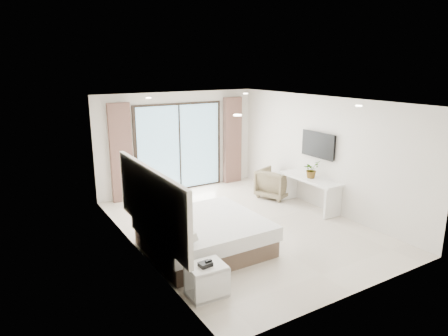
{
  "coord_description": "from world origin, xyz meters",
  "views": [
    {
      "loc": [
        -4.51,
        -6.7,
        3.4
      ],
      "look_at": [
        -0.19,
        0.4,
        1.24
      ],
      "focal_mm": 32.0,
      "sensor_mm": 36.0,
      "label": 1
    }
  ],
  "objects": [
    {
      "name": "room_shell",
      "position": [
        -0.2,
        0.69,
        1.58
      ],
      "size": [
        4.62,
        6.22,
        2.72
      ],
      "color": "silver",
      "rests_on": "ground"
    },
    {
      "name": "ground",
      "position": [
        0.0,
        0.0,
        0.0
      ],
      "size": [
        6.2,
        6.2,
        0.0
      ],
      "primitive_type": "plane",
      "color": "beige",
      "rests_on": "ground"
    },
    {
      "name": "armchair",
      "position": [
        1.85,
        1.18,
        0.41
      ],
      "size": [
        0.99,
        1.02,
        0.82
      ],
      "primitive_type": "imported",
      "rotation": [
        0.0,
        0.0,
        1.95
      ],
      "color": "#8C7D5C",
      "rests_on": "ground"
    },
    {
      "name": "phone",
      "position": [
        -1.97,
        -1.99,
        0.54
      ],
      "size": [
        0.2,
        0.16,
        0.06
      ],
      "primitive_type": "cube",
      "rotation": [
        0.0,
        0.0,
        0.09
      ],
      "color": "black",
      "rests_on": "nightstand"
    },
    {
      "name": "nightstand",
      "position": [
        -1.94,
        -1.96,
        0.25
      ],
      "size": [
        0.57,
        0.48,
        0.5
      ],
      "rotation": [
        0.0,
        0.0,
        -0.04
      ],
      "color": "white",
      "rests_on": "ground"
    },
    {
      "name": "console_desk",
      "position": [
        2.04,
        0.08,
        0.57
      ],
      "size": [
        0.53,
        1.69,
        0.77
      ],
      "color": "white",
      "rests_on": "ground"
    },
    {
      "name": "bed",
      "position": [
        -1.25,
        -0.59,
        0.31
      ],
      "size": [
        2.12,
        2.02,
        0.73
      ],
      "color": "brown",
      "rests_on": "ground"
    },
    {
      "name": "plant",
      "position": [
        2.04,
        0.07,
        0.93
      ],
      "size": [
        0.44,
        0.48,
        0.32
      ],
      "primitive_type": "imported",
      "rotation": [
        0.0,
        0.0,
        0.19
      ],
      "color": "#33662D",
      "rests_on": "console_desk"
    }
  ]
}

